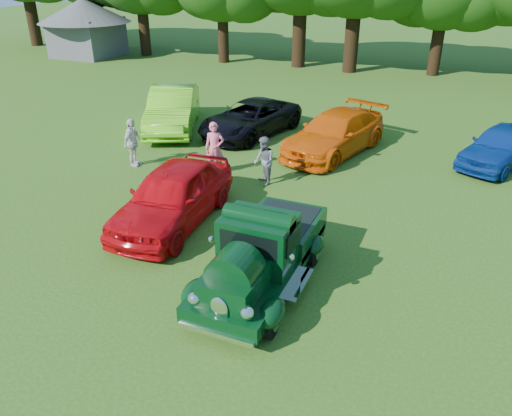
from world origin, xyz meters
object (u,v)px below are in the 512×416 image
at_px(back_car_black, 250,118).
at_px(back_car_blue, 501,146).
at_px(back_car_lime, 173,109).
at_px(hero_pickup, 262,254).
at_px(spectator_white, 132,143).
at_px(gazebo, 85,21).
at_px(spectator_pink, 215,148).
at_px(red_convertible, 173,195).
at_px(back_car_orange, 335,133).
at_px(spectator_grey, 264,161).

bearing_deg(back_car_black, back_car_blue, 15.22).
xyz_separation_m(back_car_lime, back_car_black, (3.23, 0.56, -0.17)).
height_order(hero_pickup, back_car_lime, hero_pickup).
xyz_separation_m(spectator_white, gazebo, (-15.59, 16.53, 1.58)).
bearing_deg(back_car_black, spectator_pink, -69.00).
bearing_deg(back_car_blue, spectator_white, -133.45).
relative_size(hero_pickup, back_car_black, 0.94).
distance_m(hero_pickup, back_car_lime, 11.60).
bearing_deg(gazebo, spectator_white, -46.68).
distance_m(back_car_lime, spectator_white, 4.18).
xyz_separation_m(back_car_black, spectator_white, (-2.32, -4.64, 0.16)).
bearing_deg(red_convertible, hero_pickup, -31.10).
bearing_deg(back_car_black, hero_pickup, -51.57).
bearing_deg(back_car_orange, gazebo, 165.41).
bearing_deg(hero_pickup, spectator_pink, 126.27).
relative_size(back_car_black, gazebo, 0.75).
xyz_separation_m(hero_pickup, spectator_grey, (-2.00, 4.99, 0.01)).
relative_size(hero_pickup, spectator_pink, 2.59).
bearing_deg(hero_pickup, spectator_grey, 111.79).
relative_size(back_car_blue, spectator_pink, 2.34).
relative_size(red_convertible, back_car_black, 0.97).
relative_size(back_car_black, spectator_grey, 3.12).
distance_m(back_car_lime, back_car_orange, 6.86).
relative_size(back_car_orange, gazebo, 0.78).
distance_m(back_car_lime, spectator_grey, 6.75).
bearing_deg(spectator_pink, back_car_blue, 4.63).
relative_size(hero_pickup, spectator_grey, 2.92).
height_order(back_car_blue, spectator_pink, spectator_pink).
bearing_deg(hero_pickup, back_car_black, 115.00).
relative_size(spectator_pink, spectator_grey, 1.13).
distance_m(red_convertible, back_car_lime, 8.28).
height_order(back_car_lime, back_car_black, back_car_lime).
xyz_separation_m(red_convertible, spectator_grey, (1.27, 3.27, -0.02)).
relative_size(spectator_white, gazebo, 0.26).
distance_m(hero_pickup, gazebo, 30.81).
relative_size(hero_pickup, spectator_white, 2.72).
height_order(hero_pickup, spectator_pink, hero_pickup).
bearing_deg(hero_pickup, spectator_white, 144.82).
bearing_deg(spectator_white, back_car_blue, -73.15).
distance_m(back_car_blue, spectator_pink, 9.69).
distance_m(red_convertible, spectator_white, 4.53).
relative_size(hero_pickup, back_car_orange, 0.89).
height_order(spectator_grey, gazebo, gazebo).
bearing_deg(hero_pickup, back_car_lime, 130.82).
bearing_deg(back_car_orange, back_car_black, -175.24).
xyz_separation_m(back_car_blue, gazebo, (-27.06, 11.60, 1.71)).
distance_m(hero_pickup, red_convertible, 3.69).
relative_size(red_convertible, spectator_white, 2.82).
bearing_deg(spectator_white, back_car_orange, -62.92).
xyz_separation_m(back_car_lime, gazebo, (-14.68, 12.45, 1.56)).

